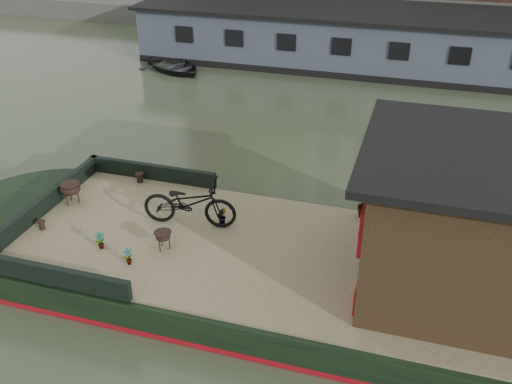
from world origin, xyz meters
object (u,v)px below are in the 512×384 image
(cabin, at_px, (487,224))
(potted_plant_a, at_px, (100,241))
(bicycle, at_px, (189,203))
(brazier_front, at_px, (163,240))
(dinghy, at_px, (174,63))
(brazier_rear, at_px, (71,193))

(cabin, height_order, potted_plant_a, cabin)
(bicycle, height_order, brazier_front, bicycle)
(bicycle, height_order, potted_plant_a, bicycle)
(potted_plant_a, bearing_deg, dinghy, 108.31)
(brazier_rear, bearing_deg, bicycle, -0.94)
(cabin, distance_m, potted_plant_a, 6.52)
(cabin, height_order, dinghy, cabin)
(bicycle, bearing_deg, brazier_rear, 81.66)
(brazier_front, relative_size, brazier_rear, 0.81)
(brazier_front, distance_m, brazier_rear, 2.67)
(potted_plant_a, bearing_deg, brazier_front, 16.38)
(potted_plant_a, distance_m, brazier_rear, 1.90)
(cabin, distance_m, bicycle, 5.23)
(cabin, height_order, bicycle, cabin)
(cabin, distance_m, brazier_rear, 7.87)
(cabin, bearing_deg, brazier_front, -174.94)
(brazier_rear, bearing_deg, brazier_front, -21.02)
(brazier_front, xyz_separation_m, brazier_rear, (-2.50, 0.96, 0.04))
(dinghy, bearing_deg, potted_plant_a, -129.10)
(bicycle, height_order, brazier_rear, bicycle)
(potted_plant_a, height_order, brazier_rear, brazier_rear)
(potted_plant_a, xyz_separation_m, brazier_front, (1.09, 0.32, 0.01))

